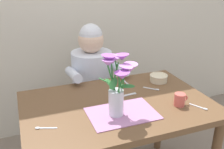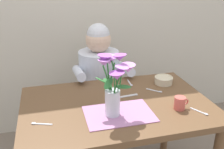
# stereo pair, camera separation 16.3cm
# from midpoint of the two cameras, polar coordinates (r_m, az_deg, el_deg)

# --- Properties ---
(wood_panel_backdrop) EXTENTS (4.00, 0.10, 2.50)m
(wood_panel_backdrop) POSITION_cam_midpoint_polar(r_m,az_deg,el_deg) (2.50, -3.64, 15.54)
(wood_panel_backdrop) COLOR beige
(wood_panel_backdrop) RESTS_ON ground_plane
(dining_table) EXTENTS (1.20, 0.80, 0.74)m
(dining_table) POSITION_cam_midpoint_polar(r_m,az_deg,el_deg) (1.71, 3.82, -9.21)
(dining_table) COLOR brown
(dining_table) RESTS_ON ground_plane
(seated_person) EXTENTS (0.45, 0.47, 1.14)m
(seated_person) POSITION_cam_midpoint_polar(r_m,az_deg,el_deg) (2.28, -0.74, -3.11)
(seated_person) COLOR #4C4C56
(seated_person) RESTS_ON ground_plane
(striped_placemat) EXTENTS (0.40, 0.28, 0.00)m
(striped_placemat) POSITION_cam_midpoint_polar(r_m,az_deg,el_deg) (1.55, 4.58, -8.69)
(striped_placemat) COLOR #B275A3
(striped_placemat) RESTS_ON dining_table
(flower_vase) EXTENTS (0.25, 0.22, 0.37)m
(flower_vase) POSITION_cam_midpoint_polar(r_m,az_deg,el_deg) (1.44, 3.72, -1.42)
(flower_vase) COLOR silver
(flower_vase) RESTS_ON dining_table
(ceramic_bowl) EXTENTS (0.14, 0.14, 0.06)m
(ceramic_bowl) POSITION_cam_midpoint_polar(r_m,az_deg,el_deg) (1.98, 13.60, -1.21)
(ceramic_bowl) COLOR beige
(ceramic_bowl) RESTS_ON dining_table
(dinner_knife) EXTENTS (0.19, 0.04, 0.00)m
(dinner_knife) POSITION_cam_midpoint_polar(r_m,az_deg,el_deg) (1.75, 5.43, -4.90)
(dinner_knife) COLOR silver
(dinner_knife) RESTS_ON dining_table
(tea_cup) EXTENTS (0.09, 0.07, 0.08)m
(tea_cup) POSITION_cam_midpoint_polar(r_m,az_deg,el_deg) (1.65, 17.48, -6.07)
(tea_cup) COLOR #CC564C
(tea_cup) RESTS_ON dining_table
(spoon_0) EXTENTS (0.12, 0.05, 0.01)m
(spoon_0) POSITION_cam_midpoint_polar(r_m,az_deg,el_deg) (1.49, -12.87, -10.58)
(spoon_0) COLOR silver
(spoon_0) RESTS_ON dining_table
(spoon_1) EXTENTS (0.09, 0.10, 0.01)m
(spoon_1) POSITION_cam_midpoint_polar(r_m,az_deg,el_deg) (1.86, 12.30, -3.62)
(spoon_1) COLOR silver
(spoon_1) RESTS_ON dining_table
(spoon_2) EXTENTS (0.02, 0.12, 0.01)m
(spoon_2) POSITION_cam_midpoint_polar(r_m,az_deg,el_deg) (1.94, 6.47, -2.09)
(spoon_2) COLOR silver
(spoon_2) RESTS_ON dining_table
(spoon_3) EXTENTS (0.07, 0.11, 0.01)m
(spoon_3) POSITION_cam_midpoint_polar(r_m,az_deg,el_deg) (1.67, 21.88, -7.83)
(spoon_3) COLOR silver
(spoon_3) RESTS_ON dining_table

